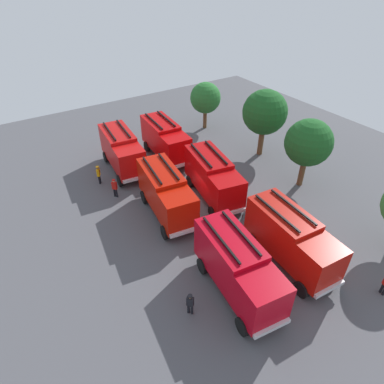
{
  "coord_description": "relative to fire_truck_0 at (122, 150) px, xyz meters",
  "views": [
    {
      "loc": [
        18.7,
        -12.15,
        17.41
      ],
      "look_at": [
        0.0,
        0.0,
        1.4
      ],
      "focal_mm": 30.97,
      "sensor_mm": 36.0,
      "label": 1
    }
  ],
  "objects": [
    {
      "name": "traffic_cone_0",
      "position": [
        4.34,
        7.99,
        -1.84
      ],
      "size": [
        0.44,
        0.44,
        0.63
      ],
      "primitive_type": "cone",
      "color": "#F2600C",
      "rests_on": "ground"
    },
    {
      "name": "firefighter_3",
      "position": [
        3.9,
        -2.49,
        -1.15
      ],
      "size": [
        0.48,
        0.45,
        1.78
      ],
      "rotation": [
        0.0,
        0.0,
        2.22
      ],
      "color": "black",
      "rests_on": "ground"
    },
    {
      "name": "traffic_cone_1",
      "position": [
        -1.3,
        1.81,
        -1.79
      ],
      "size": [
        0.51,
        0.51,
        0.72
      ],
      "primitive_type": "cone",
      "color": "#F2600C",
      "rests_on": "ground"
    },
    {
      "name": "ground_plane",
      "position": [
        8.63,
        2.45,
        -2.15
      ],
      "size": [
        54.02,
        54.02,
        0.0
      ],
      "primitive_type": "plane",
      "color": "#4C4C51"
    },
    {
      "name": "fire_truck_4",
      "position": [
        8.58,
        4.61,
        0.0
      ],
      "size": [
        7.53,
        3.82,
        3.88
      ],
      "rotation": [
        0.0,
        0.0,
        -0.19
      ],
      "color": "#AF0607",
      "rests_on": "ground"
    },
    {
      "name": "tree_0",
      "position": [
        -3.66,
        12.31,
        1.59
      ],
      "size": [
        3.59,
        3.59,
        5.57
      ],
      "color": "brown",
      "rests_on": "ground"
    },
    {
      "name": "firefighter_0",
      "position": [
        1.1,
        -2.91,
        -1.12
      ],
      "size": [
        0.48,
        0.43,
        1.82
      ],
      "rotation": [
        0.0,
        0.0,
        1.01
      ],
      "color": "black",
      "rests_on": "ground"
    },
    {
      "name": "firefighter_1",
      "position": [
        17.32,
        -3.32,
        -1.25
      ],
      "size": [
        0.48,
        0.46,
        1.63
      ],
      "rotation": [
        0.0,
        0.0,
        2.28
      ],
      "color": "black",
      "rests_on": "ground"
    },
    {
      "name": "fire_truck_0",
      "position": [
        0.0,
        0.0,
        0.0
      ],
      "size": [
        7.42,
        3.37,
        3.88
      ],
      "rotation": [
        0.0,
        0.0,
        -0.11
      ],
      "color": "#BB0E0D",
      "rests_on": "ground"
    },
    {
      "name": "firefighter_4",
      "position": [
        15.21,
        7.11,
        -1.11
      ],
      "size": [
        0.47,
        0.46,
        1.84
      ],
      "rotation": [
        0.0,
        0.0,
        2.28
      ],
      "color": "black",
      "rests_on": "ground"
    },
    {
      "name": "fire_truck_3",
      "position": [
        0.2,
        4.65,
        0.0
      ],
      "size": [
        7.36,
        3.2,
        3.88
      ],
      "rotation": [
        0.0,
        0.0,
        -0.08
      ],
      "color": "#BB0607",
      "rests_on": "ground"
    },
    {
      "name": "traffic_cone_2",
      "position": [
        15.56,
        7.01,
        -1.82
      ],
      "size": [
        0.46,
        0.46,
        0.66
      ],
      "primitive_type": "cone",
      "color": "#F2600C",
      "rests_on": "ground"
    },
    {
      "name": "fire_truck_5",
      "position": [
        17.47,
        4.57,
        0.0
      ],
      "size": [
        7.37,
        3.22,
        3.88
      ],
      "rotation": [
        0.0,
        0.0,
        -0.08
      ],
      "color": "#AD1209",
      "rests_on": "ground"
    },
    {
      "name": "tree_1",
      "position": [
        5.0,
        13.44,
        2.51
      ],
      "size": [
        4.47,
        4.47,
        6.94
      ],
      "color": "brown",
      "rests_on": "ground"
    },
    {
      "name": "tree_2",
      "position": [
        11.38,
        12.59,
        2.13
      ],
      "size": [
        4.11,
        4.11,
        6.37
      ],
      "color": "brown",
      "rests_on": "ground"
    },
    {
      "name": "fire_truck_1",
      "position": [
        8.42,
        0.14,
        0.0
      ],
      "size": [
        7.47,
        3.57,
        3.88
      ],
      "rotation": [
        0.0,
        0.0,
        -0.14
      ],
      "color": "#B61104",
      "rests_on": "ground"
    },
    {
      "name": "fire_truck_2",
      "position": [
        17.48,
        -0.01,
        0.0
      ],
      "size": [
        7.45,
        3.49,
        3.88
      ],
      "rotation": [
        0.0,
        0.0,
        -0.13
      ],
      "color": "#B60514",
      "rests_on": "ground"
    }
  ]
}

